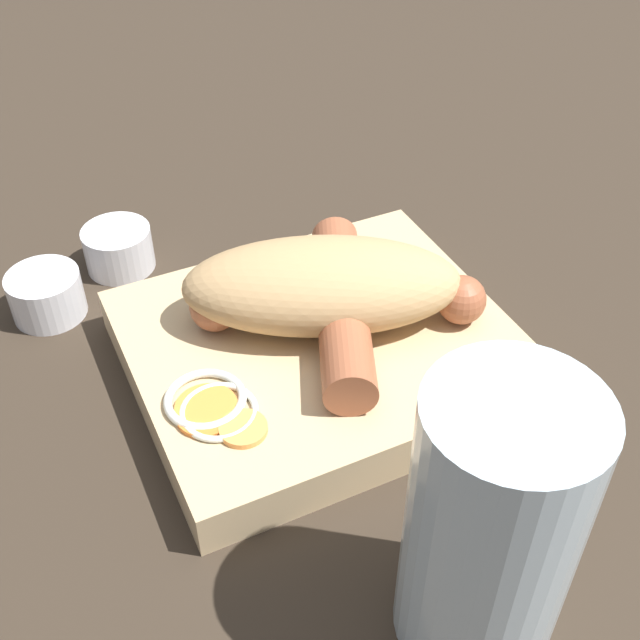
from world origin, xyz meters
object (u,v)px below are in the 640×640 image
Objects in this scene: bread_roll at (322,285)px; condiment_cup_near at (119,251)px; food_tray at (320,350)px; condiment_cup_far at (47,297)px; drink_glass at (491,529)px; sausage at (339,303)px.

bread_roll is 3.77× the size of condiment_cup_near.
condiment_cup_near is at bearing 122.43° from bread_roll.
condiment_cup_near is at bearing 118.36° from food_tray.
condiment_cup_near is 0.06m from condiment_cup_far.
drink_glass is at bearing -66.89° from condiment_cup_far.
sausage is at bearing 82.61° from drink_glass.
bread_roll reaches higher than condiment_cup_near.
food_tray is at bearing -163.66° from sausage.
condiment_cup_near is (-0.08, 0.15, -0.00)m from food_tray.
condiment_cup_far is at bearing -151.64° from condiment_cup_near.
food_tray is 0.18m from condiment_cup_far.
bread_roll is 1.10× the size of sausage.
drink_glass reaches higher than food_tray.
drink_glass is (0.13, -0.30, 0.06)m from condiment_cup_far.
sausage is 3.44× the size of condiment_cup_near.
drink_glass is (-0.02, -0.18, 0.03)m from sausage.
food_tray is at bearing 86.92° from drink_glass.
condiment_cup_far is (-0.15, 0.12, -0.03)m from sausage.
condiment_cup_far is (-0.14, 0.11, -0.04)m from bread_roll.
sausage reaches higher than food_tray.
bread_roll is at bearing -37.41° from condiment_cup_far.
condiment_cup_far is 0.34× the size of drink_glass.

